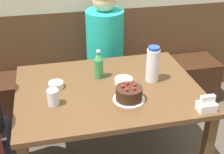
{
  "coord_description": "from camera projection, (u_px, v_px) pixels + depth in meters",
  "views": [
    {
      "loc": [
        -0.38,
        -1.81,
        1.83
      ],
      "look_at": [
        0.04,
        0.05,
        0.79
      ],
      "focal_mm": 50.0,
      "sensor_mm": 36.0,
      "label": 1
    }
  ],
  "objects": [
    {
      "name": "birthday_cake",
      "position": [
        129.0,
        94.0,
        1.99
      ],
      "size": [
        0.21,
        0.21,
        0.11
      ],
      "color": "white",
      "rests_on": "dining_table"
    },
    {
      "name": "bowl_soup_white",
      "position": [
        56.0,
        85.0,
        2.14
      ],
      "size": [
        0.1,
        0.1,
        0.04
      ],
      "color": "white",
      "rests_on": "dining_table"
    },
    {
      "name": "glass_water_tall",
      "position": [
        53.0,
        97.0,
        1.94
      ],
      "size": [
        0.07,
        0.07,
        0.1
      ],
      "color": "silver",
      "rests_on": "dining_table"
    },
    {
      "name": "dining_table",
      "position": [
        108.0,
        98.0,
        2.19
      ],
      "size": [
        1.25,
        0.94,
        0.74
      ],
      "color": "brown",
      "rests_on": "ground_plane"
    },
    {
      "name": "bowl_rice_small",
      "position": [
        124.0,
        81.0,
        2.19
      ],
      "size": [
        0.13,
        0.13,
        0.04
      ],
      "color": "white",
      "rests_on": "dining_table"
    },
    {
      "name": "napkin_holder",
      "position": [
        207.0,
        105.0,
        1.89
      ],
      "size": [
        0.11,
        0.08,
        0.11
      ],
      "color": "white",
      "rests_on": "dining_table"
    },
    {
      "name": "soju_bottle",
      "position": [
        99.0,
        65.0,
        2.23
      ],
      "size": [
        0.07,
        0.07,
        0.21
      ],
      "color": "#388E4C",
      "rests_on": "dining_table"
    },
    {
      "name": "person_pale_blue_shirt",
      "position": [
        105.0,
        58.0,
        2.86
      ],
      "size": [
        0.33,
        0.34,
        1.25
      ],
      "rotation": [
        0.0,
        0.0,
        -1.57
      ],
      "color": "#33333D",
      "rests_on": "ground_plane"
    },
    {
      "name": "bench_seat",
      "position": [
        91.0,
        91.0,
        3.11
      ],
      "size": [
        2.65,
        0.38,
        0.44
      ],
      "color": "#381E11",
      "rests_on": "ground_plane"
    },
    {
      "name": "water_pitcher",
      "position": [
        153.0,
        64.0,
        2.18
      ],
      "size": [
        0.09,
        0.09,
        0.26
      ],
      "color": "white",
      "rests_on": "dining_table"
    }
  ]
}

